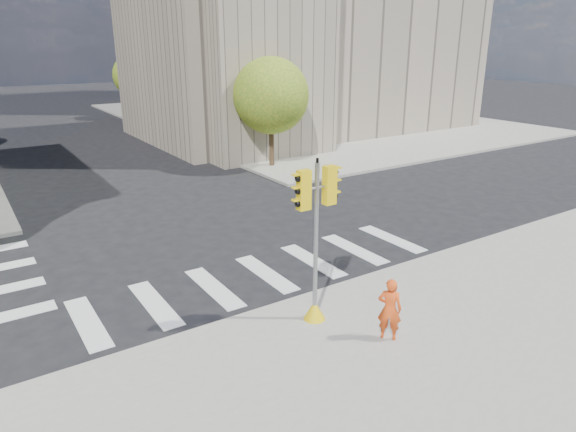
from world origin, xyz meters
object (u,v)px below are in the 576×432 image
object	(u,v)px
traffic_signal	(316,255)
photographer	(390,309)
lamp_far	(163,71)
lamp_near	(244,81)

from	to	relation	value
traffic_signal	photographer	world-z (taller)	traffic_signal
lamp_far	traffic_signal	distance (m)	34.47
lamp_far	traffic_signal	bearing A→B (deg)	-104.51
traffic_signal	lamp_far	bearing A→B (deg)	74.57
lamp_near	traffic_signal	xyz separation A→B (m)	(-8.61, -19.27, -2.66)
traffic_signal	photographer	bearing A→B (deg)	-61.96
lamp_near	photographer	xyz separation A→B (m)	(-7.67, -20.97, -3.65)
lamp_near	lamp_far	world-z (taller)	same
traffic_signal	photographer	distance (m)	2.18
lamp_near	lamp_far	size ratio (longest dim) A/B	1.00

